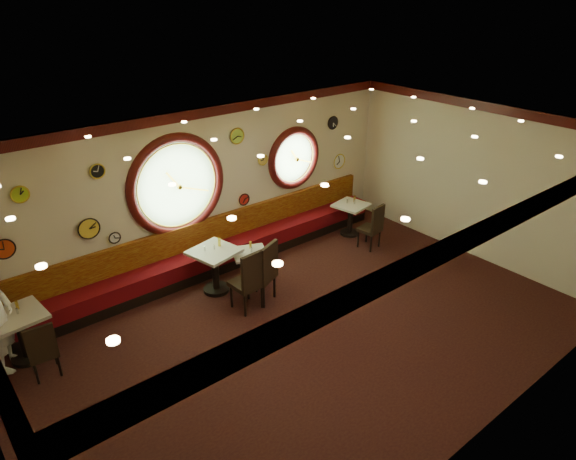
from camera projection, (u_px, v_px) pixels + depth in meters
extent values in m
cube|color=black|center=(306.00, 332.00, 8.51)|extent=(9.00, 6.00, 0.00)
cube|color=#B18B32|center=(310.00, 145.00, 7.11)|extent=(9.00, 6.00, 0.02)
cube|color=beige|center=(206.00, 190.00, 9.90)|extent=(9.00, 0.02, 3.20)
cube|color=beige|center=(484.00, 345.00, 5.72)|extent=(9.00, 0.02, 3.20)
cube|color=beige|center=(475.00, 181.00, 10.36)|extent=(0.02, 6.00, 3.20)
cube|color=#3C0B0B|center=(201.00, 113.00, 9.20)|extent=(9.00, 0.10, 0.18)
cube|color=#3C0B0B|center=(505.00, 221.00, 5.09)|extent=(9.00, 0.10, 0.18)
cube|color=#3C0B0B|center=(487.00, 106.00, 9.67)|extent=(0.10, 6.00, 0.18)
cube|color=black|center=(218.00, 263.00, 10.37)|extent=(8.00, 0.55, 0.20)
cube|color=#57070E|center=(217.00, 253.00, 10.26)|extent=(8.00, 0.55, 0.30)
cube|color=#641407|center=(210.00, 231.00, 10.23)|extent=(8.00, 0.10, 0.55)
cylinder|color=#7CB16A|center=(177.00, 185.00, 9.45)|extent=(1.66, 0.02, 1.66)
torus|color=#3C0B0B|center=(177.00, 186.00, 9.44)|extent=(1.98, 0.18, 1.98)
torus|color=gold|center=(178.00, 186.00, 9.42)|extent=(1.61, 0.03, 1.61)
cylinder|color=#7CB16A|center=(293.00, 158.00, 11.06)|extent=(1.10, 0.02, 1.10)
torus|color=#3C0B0B|center=(294.00, 158.00, 11.05)|extent=(1.38, 0.18, 1.38)
torus|color=gold|center=(295.00, 159.00, 11.03)|extent=(1.09, 0.03, 1.09)
cylinder|color=white|center=(339.00, 161.00, 11.95)|extent=(0.34, 0.03, 0.34)
cylinder|color=#A5D341|center=(237.00, 136.00, 9.88)|extent=(0.30, 0.03, 0.30)
cylinder|color=black|center=(97.00, 171.00, 8.37)|extent=(0.24, 0.03, 0.24)
cylinder|color=gold|center=(263.00, 160.00, 10.49)|extent=(0.22, 0.03, 0.22)
cylinder|color=silver|center=(114.00, 238.00, 8.97)|extent=(0.20, 0.03, 0.20)
cylinder|color=yellow|center=(89.00, 228.00, 8.62)|extent=(0.36, 0.03, 0.36)
cylinder|color=red|center=(244.00, 199.00, 10.53)|extent=(0.24, 0.03, 0.24)
cylinder|color=#A8D029|center=(20.00, 194.00, 7.73)|extent=(0.26, 0.03, 0.26)
cylinder|color=black|center=(333.00, 123.00, 11.39)|extent=(0.28, 0.03, 0.28)
cylinder|color=red|center=(4.00, 249.00, 7.86)|extent=(0.32, 0.03, 0.32)
cylinder|color=black|center=(28.00, 357.00, 7.91)|extent=(0.47, 0.47, 0.06)
cylinder|color=black|center=(22.00, 337.00, 7.74)|extent=(0.13, 0.13, 0.74)
cube|color=beige|center=(16.00, 316.00, 7.57)|extent=(0.81, 0.81, 0.05)
cylinder|color=black|center=(217.00, 289.00, 9.64)|extent=(0.49, 0.49, 0.07)
cylinder|color=black|center=(215.00, 271.00, 9.47)|extent=(0.13, 0.13, 0.78)
cube|color=beige|center=(214.00, 252.00, 9.29)|extent=(0.93, 0.93, 0.06)
cylinder|color=black|center=(251.00, 282.00, 9.86)|extent=(0.39, 0.39, 0.05)
cylinder|color=black|center=(250.00, 268.00, 9.73)|extent=(0.11, 0.11, 0.62)
cube|color=beige|center=(250.00, 253.00, 9.58)|extent=(0.82, 0.82, 0.04)
cylinder|color=black|center=(349.00, 233.00, 11.78)|extent=(0.42, 0.42, 0.06)
cylinder|color=black|center=(350.00, 219.00, 11.63)|extent=(0.12, 0.12, 0.68)
cube|color=beige|center=(351.00, 205.00, 11.48)|extent=(0.80, 0.80, 0.05)
cube|color=black|center=(43.00, 352.00, 7.44)|extent=(0.43, 0.43, 0.07)
cube|color=black|center=(41.00, 342.00, 7.18)|extent=(0.40, 0.09, 0.52)
cube|color=black|center=(246.00, 284.00, 8.94)|extent=(0.52, 0.52, 0.09)
cube|color=black|center=(253.00, 270.00, 8.65)|extent=(0.49, 0.10, 0.64)
cube|color=black|center=(260.00, 276.00, 9.17)|extent=(0.65, 0.65, 0.09)
cube|color=black|center=(270.00, 261.00, 8.92)|extent=(0.48, 0.25, 0.65)
cube|color=black|center=(369.00, 229.00, 11.04)|extent=(0.48, 0.48, 0.07)
cube|color=black|center=(378.00, 219.00, 10.80)|extent=(0.43, 0.12, 0.55)
cylinder|color=silver|center=(4.00, 313.00, 7.51)|extent=(0.03, 0.03, 0.10)
cylinder|color=silver|center=(205.00, 249.00, 9.23)|extent=(0.03, 0.03, 0.09)
cylinder|color=silver|center=(242.00, 251.00, 9.53)|extent=(0.03, 0.03, 0.09)
cylinder|color=silver|center=(347.00, 201.00, 11.50)|extent=(0.04, 0.04, 0.10)
cylinder|color=silver|center=(17.00, 311.00, 7.56)|extent=(0.03, 0.03, 0.09)
cylinder|color=silver|center=(214.00, 247.00, 9.29)|extent=(0.03, 0.03, 0.09)
cylinder|color=silver|center=(251.00, 250.00, 9.57)|extent=(0.03, 0.03, 0.09)
cylinder|color=silver|center=(355.00, 202.00, 11.46)|extent=(0.04, 0.04, 0.11)
cylinder|color=gold|center=(17.00, 305.00, 7.66)|extent=(0.04, 0.04, 0.14)
cylinder|color=yellow|center=(219.00, 242.00, 9.39)|extent=(0.05, 0.05, 0.17)
cylinder|color=gold|center=(250.00, 245.00, 9.68)|extent=(0.05, 0.05, 0.15)
cylinder|color=orange|center=(354.00, 199.00, 11.55)|extent=(0.05, 0.05, 0.15)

